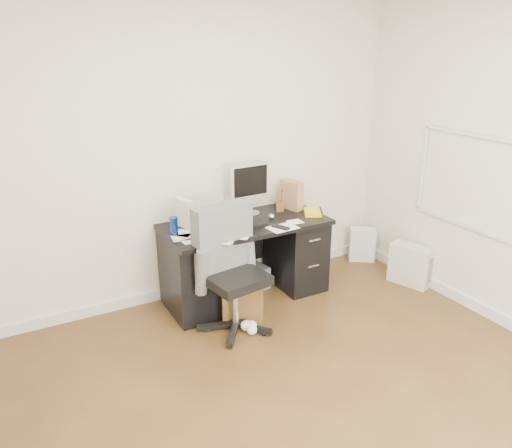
{
  "coord_description": "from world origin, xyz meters",
  "views": [
    {
      "loc": [
        -1.66,
        -2.11,
        2.29
      ],
      "look_at": [
        0.16,
        1.2,
        0.9
      ],
      "focal_mm": 35.0,
      "sensor_mm": 36.0,
      "label": 1
    }
  ],
  "objects": [
    {
      "name": "room_shell",
      "position": [
        0.03,
        0.03,
        1.66
      ],
      "size": [
        4.02,
        4.02,
        2.71
      ],
      "color": "beige",
      "rests_on": "ground"
    },
    {
      "name": "ground",
      "position": [
        0.0,
        0.0,
        0.0
      ],
      "size": [
        4.0,
        4.0,
        0.0
      ],
      "primitive_type": "plane",
      "color": "#452C16",
      "rests_on": "ground"
    },
    {
      "name": "white_binder",
      "position": [
        -0.23,
        1.8,
        0.88
      ],
      "size": [
        0.15,
        0.24,
        0.26
      ],
      "primitive_type": "cube",
      "rotation": [
        0.0,
        0.0,
        0.24
      ],
      "color": "silver",
      "rests_on": "desk"
    },
    {
      "name": "magazine_file",
      "position": [
        0.87,
        1.78,
        0.89
      ],
      "size": [
        0.18,
        0.26,
        0.28
      ],
      "primitive_type": "cube",
      "rotation": [
        0.0,
        0.0,
        0.27
      ],
      "color": "#99704A",
      "rests_on": "desk"
    },
    {
      "name": "loose_papers",
      "position": [
        0.1,
        1.6,
        0.75
      ],
      "size": [
        1.1,
        0.6,
        0.0
      ],
      "primitive_type": null,
      "color": "white",
      "rests_on": "desk"
    },
    {
      "name": "travel_mug",
      "position": [
        -0.37,
        1.66,
        0.83
      ],
      "size": [
        0.09,
        0.09,
        0.16
      ],
      "primitive_type": "cylinder",
      "rotation": [
        0.0,
        0.0,
        -0.25
      ],
      "color": "navy",
      "rests_on": "desk"
    },
    {
      "name": "keyboard",
      "position": [
        0.22,
        1.56,
        0.76
      ],
      "size": [
        0.44,
        0.16,
        0.02
      ],
      "primitive_type": "cube",
      "rotation": [
        0.0,
        0.0,
        -0.03
      ],
      "color": "black",
      "rests_on": "desk"
    },
    {
      "name": "pc_tower",
      "position": [
        1.86,
        1.1,
        0.2
      ],
      "size": [
        0.3,
        0.44,
        0.4
      ],
      "primitive_type": "cube",
      "rotation": [
        0.0,
        0.0,
        0.32
      ],
      "color": "beige",
      "rests_on": "ground"
    },
    {
      "name": "lcd_monitor",
      "position": [
        0.44,
        1.83,
        1.0
      ],
      "size": [
        0.4,
        0.24,
        0.5
      ],
      "primitive_type": null,
      "rotation": [
        0.0,
        0.0,
        0.04
      ],
      "color": "silver",
      "rests_on": "desk"
    },
    {
      "name": "desk_printer",
      "position": [
        0.38,
        1.8,
        0.11
      ],
      "size": [
        0.42,
        0.36,
        0.22
      ],
      "primitive_type": "cube",
      "rotation": [
        0.0,
        0.0,
        0.16
      ],
      "color": "slate",
      "rests_on": "ground"
    },
    {
      "name": "shopping_bag",
      "position": [
        1.81,
        1.78,
        0.19
      ],
      "size": [
        0.34,
        0.32,
        0.37
      ],
      "primitive_type": "cube",
      "rotation": [
        0.0,
        0.0,
        -0.59
      ],
      "color": "silver",
      "rests_on": "ground"
    },
    {
      "name": "computer_mouse",
      "position": [
        0.54,
        1.6,
        0.78
      ],
      "size": [
        0.07,
        0.07,
        0.06
      ],
      "primitive_type": "sphere",
      "rotation": [
        0.0,
        0.0,
        -0.33
      ],
      "color": "silver",
      "rests_on": "desk"
    },
    {
      "name": "office_chair",
      "position": [
        -0.04,
        1.19,
        0.53
      ],
      "size": [
        0.68,
        0.68,
        1.06
      ],
      "primitive_type": null,
      "rotation": [
        0.0,
        0.0,
        0.15
      ],
      "color": "#4E504E",
      "rests_on": "ground"
    },
    {
      "name": "yellow_book",
      "position": [
        0.97,
        1.55,
        0.77
      ],
      "size": [
        0.24,
        0.26,
        0.04
      ],
      "primitive_type": "cube",
      "rotation": [
        0.0,
        0.0,
        -0.5
      ],
      "color": "yellow",
      "rests_on": "desk"
    },
    {
      "name": "paper_remote",
      "position": [
        0.52,
        1.37,
        0.76
      ],
      "size": [
        0.27,
        0.23,
        0.02
      ],
      "primitive_type": null,
      "rotation": [
        0.0,
        0.0,
        0.08
      ],
      "color": "white",
      "rests_on": "desk"
    },
    {
      "name": "desk",
      "position": [
        0.3,
        1.65,
        0.4
      ],
      "size": [
        1.5,
        0.7,
        0.75
      ],
      "color": "black",
      "rests_on": "ground"
    },
    {
      "name": "pen_cup",
      "position": [
        0.74,
        1.78,
        0.86
      ],
      "size": [
        0.12,
        0.12,
        0.21
      ],
      "primitive_type": null,
      "rotation": [
        0.0,
        0.0,
        -0.4
      ],
      "color": "#593119",
      "rests_on": "desk"
    },
    {
      "name": "wicker_basket",
      "position": [
        0.1,
        1.37,
        0.17
      ],
      "size": [
        0.45,
        0.45,
        0.35
      ],
      "primitive_type": "cube",
      "rotation": [
        0.0,
        0.0,
        -0.35
      ],
      "color": "#513718",
      "rests_on": "ground"
    }
  ]
}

